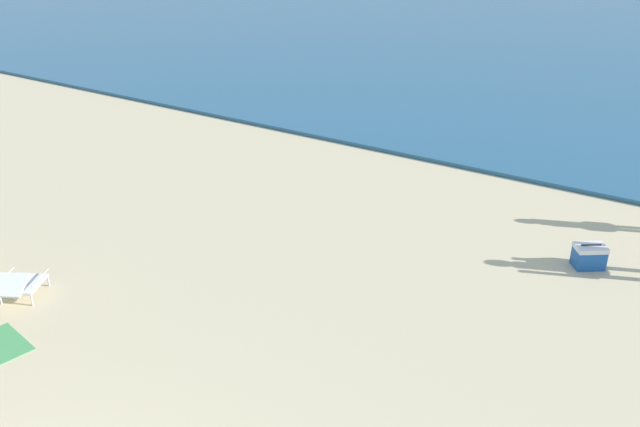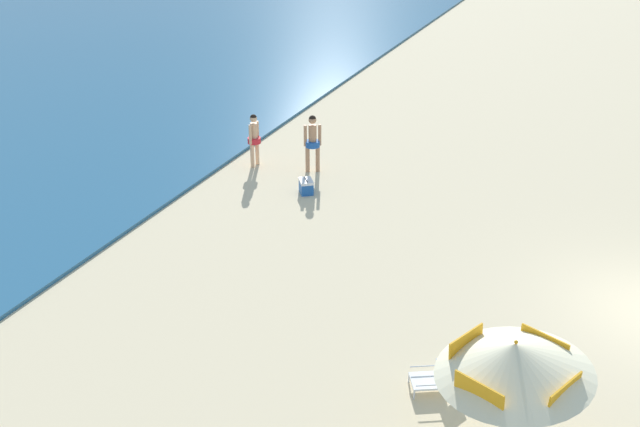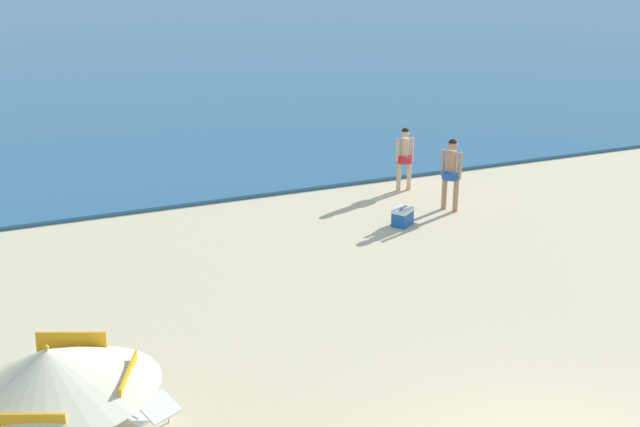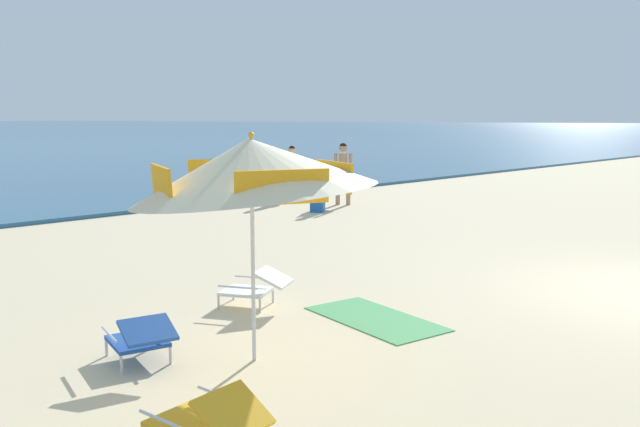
{
  "view_description": "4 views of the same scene",
  "coord_description": "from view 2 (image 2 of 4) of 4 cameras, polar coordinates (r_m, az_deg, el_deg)",
  "views": [
    {
      "loc": [
        4.19,
        -1.01,
        5.54
      ],
      "look_at": [
        -1.33,
        7.54,
        0.77
      ],
      "focal_mm": 37.31,
      "sensor_mm": 36.0,
      "label": 1
    },
    {
      "loc": [
        -15.83,
        1.11,
        9.1
      ],
      "look_at": [
        -1.07,
        7.53,
        1.4
      ],
      "focal_mm": 44.14,
      "sensor_mm": 36.0,
      "label": 2
    },
    {
      "loc": [
        -6.1,
        -6.52,
        6.84
      ],
      "look_at": [
        -0.19,
        7.62,
        1.34
      ],
      "focal_mm": 47.59,
      "sensor_mm": 36.0,
      "label": 3
    },
    {
      "loc": [
        -9.92,
        -2.72,
        2.44
      ],
      "look_at": [
        -1.01,
        5.92,
        0.69
      ],
      "focal_mm": 37.63,
      "sensor_mm": 36.0,
      "label": 4
    }
  ],
  "objects": [
    {
      "name": "person_standing_near_shore",
      "position": [
        23.4,
        -0.54,
        5.39
      ],
      "size": [
        0.43,
        0.46,
        1.77
      ],
      "color": "tan",
      "rests_on": "ground"
    },
    {
      "name": "beach_towel",
      "position": [
        15.19,
        14.45,
        -12.17
      ],
      "size": [
        1.21,
        1.93,
        0.01
      ],
      "primitive_type": "cube",
      "rotation": [
        0.0,
        0.0,
        2.96
      ],
      "color": "#4C9E5B",
      "rests_on": "ground"
    },
    {
      "name": "beach_umbrella_striped_main",
      "position": [
        12.45,
        13.88,
        -10.19
      ],
      "size": [
        3.43,
        3.44,
        2.38
      ],
      "color": "silver",
      "rests_on": "ground"
    },
    {
      "name": "cooler_box",
      "position": [
        22.23,
        -1.01,
        1.98
      ],
      "size": [
        0.61,
        0.57,
        0.43
      ],
      "color": "#1E56A8",
      "rests_on": "ground"
    },
    {
      "name": "lounge_chair_under_umbrella",
      "position": [
        14.7,
        8.33,
        -11.65
      ],
      "size": [
        0.88,
        1.02,
        0.51
      ],
      "color": "white",
      "rests_on": "ground"
    },
    {
      "name": "person_standing_beside",
      "position": [
        23.94,
        -4.8,
        5.59
      ],
      "size": [
        0.49,
        0.4,
        1.65
      ],
      "color": "#D8A87F",
      "rests_on": "ground"
    }
  ]
}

